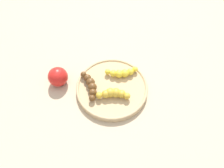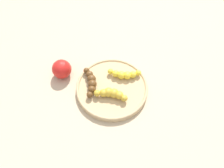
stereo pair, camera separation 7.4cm
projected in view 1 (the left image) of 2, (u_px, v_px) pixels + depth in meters
The scene contains 6 objects.
ground_plane at pixel (112, 90), 0.77m from camera, with size 2.40×2.40×0.00m, color tan.
fruit_bowl at pixel (112, 88), 0.76m from camera, with size 0.26×0.26×0.02m.
banana_spotted at pixel (113, 94), 0.72m from camera, with size 0.11×0.07×0.03m.
banana_yellow at pixel (122, 73), 0.78m from camera, with size 0.10×0.08×0.03m.
banana_overripe at pixel (90, 85), 0.74m from camera, with size 0.10×0.09×0.03m.
apple_red at pixel (58, 77), 0.76m from camera, with size 0.07×0.07×0.07m, color red.
Camera 1 is at (-0.20, 0.36, 0.66)m, focal length 33.83 mm.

